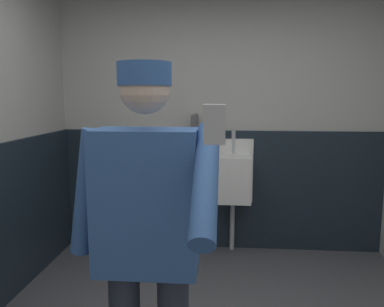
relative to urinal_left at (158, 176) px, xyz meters
The scene contains 7 objects.
wall_back 0.90m from the urinal_left, 19.51° to the left, with size 3.85×0.12×2.79m, color #B2B2AD.
wainscot_band_back 0.66m from the urinal_left, 13.13° to the left, with size 3.25×0.03×1.23m, color #19232D.
urinal_left is the anchor object (origin of this frame).
urinal_middle 0.75m from the urinal_left, ahead, with size 0.40×0.34×1.24m.
privacy_divider_panel 0.42m from the urinal_left, 10.65° to the right, with size 0.04×0.40×0.90m, color #4C4C51.
person 2.19m from the urinal_left, 81.12° to the right, with size 0.66×0.60×1.71m.
cell_phone 2.82m from the urinal_left, 76.49° to the right, with size 0.06×0.02×0.11m, color silver.
Camera 1 is at (0.05, -1.87, 1.58)m, focal length 35.55 mm.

